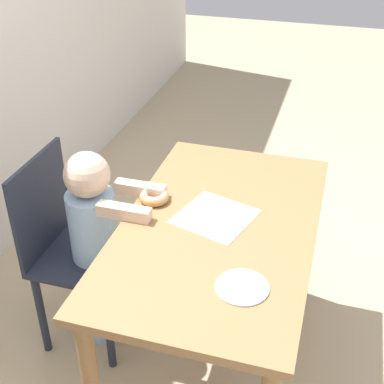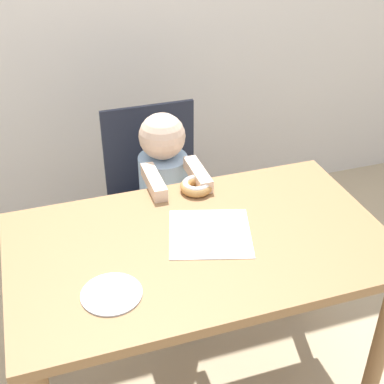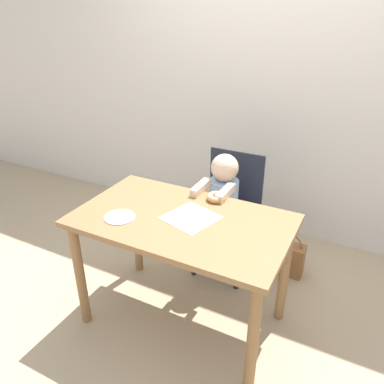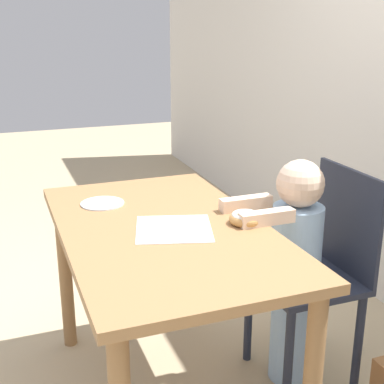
{
  "view_description": "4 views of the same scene",
  "coord_description": "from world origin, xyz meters",
  "px_view_note": "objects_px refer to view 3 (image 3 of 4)",
  "views": [
    {
      "loc": [
        -1.61,
        -0.37,
        1.94
      ],
      "look_at": [
        0.01,
        0.11,
        0.89
      ],
      "focal_mm": 50.0,
      "sensor_mm": 36.0,
      "label": 1
    },
    {
      "loc": [
        -0.45,
        -1.3,
        1.83
      ],
      "look_at": [
        0.01,
        0.11,
        0.89
      ],
      "focal_mm": 50.0,
      "sensor_mm": 36.0,
      "label": 2
    },
    {
      "loc": [
        0.89,
        -1.61,
        1.85
      ],
      "look_at": [
        0.01,
        0.11,
        0.89
      ],
      "focal_mm": 35.0,
      "sensor_mm": 36.0,
      "label": 3
    },
    {
      "loc": [
        1.73,
        -0.54,
        1.48
      ],
      "look_at": [
        0.01,
        0.11,
        0.89
      ],
      "focal_mm": 50.0,
      "sensor_mm": 36.0,
      "label": 4
    }
  ],
  "objects_px": {
    "chair": "(228,212)",
    "child_figure": "(222,214)",
    "handbag": "(286,257)",
    "donut": "(216,197)"
  },
  "relations": [
    {
      "from": "chair",
      "to": "handbag",
      "type": "distance_m",
      "value": 0.57
    },
    {
      "from": "child_figure",
      "to": "handbag",
      "type": "bearing_deg",
      "value": 28.33
    },
    {
      "from": "chair",
      "to": "child_figure",
      "type": "bearing_deg",
      "value": -90.0
    },
    {
      "from": "child_figure",
      "to": "donut",
      "type": "bearing_deg",
      "value": -77.49
    },
    {
      "from": "donut",
      "to": "handbag",
      "type": "xyz_separation_m",
      "value": [
        0.39,
        0.49,
        -0.65
      ]
    },
    {
      "from": "chair",
      "to": "child_figure",
      "type": "height_order",
      "value": "child_figure"
    },
    {
      "from": "handbag",
      "to": "donut",
      "type": "bearing_deg",
      "value": -128.03
    },
    {
      "from": "donut",
      "to": "handbag",
      "type": "distance_m",
      "value": 0.91
    },
    {
      "from": "chair",
      "to": "child_figure",
      "type": "xyz_separation_m",
      "value": [
        -0.0,
        -0.12,
        0.04
      ]
    },
    {
      "from": "donut",
      "to": "handbag",
      "type": "height_order",
      "value": "donut"
    }
  ]
}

